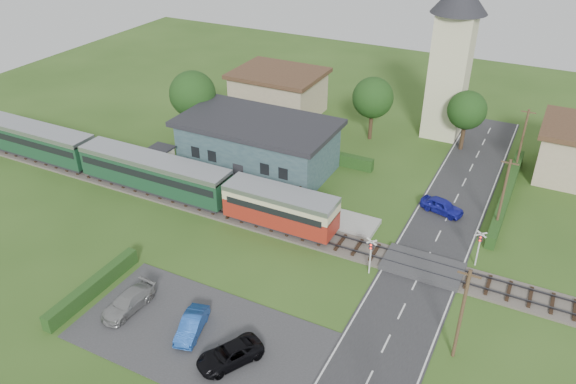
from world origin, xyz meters
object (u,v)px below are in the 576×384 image
at_px(car_on_road, 442,206).
at_px(car_park_dark, 230,355).
at_px(crossing_signal_near, 371,251).
at_px(car_park_silver, 128,302).
at_px(station_building, 258,144).
at_px(church_tower, 453,48).
at_px(train, 128,165).
at_px(house_west, 278,92).
at_px(pedestrian_near, 300,195).
at_px(crossing_signal_far, 479,243).
at_px(pedestrian_far, 176,168).
at_px(equipment_hut, 161,159).
at_px(car_park_blue, 192,325).

distance_m(car_on_road, car_park_dark, 25.16).
relative_size(crossing_signal_near, car_park_silver, 0.75).
bearing_deg(car_park_dark, station_building, 145.01).
bearing_deg(car_park_dark, church_tower, 114.54).
bearing_deg(car_on_road, train, 121.31).
xyz_separation_m(house_west, pedestrian_near, (12.49, -19.40, -1.35)).
bearing_deg(pedestrian_near, train, 30.18).
distance_m(church_tower, crossing_signal_near, 29.57).
bearing_deg(car_park_dark, crossing_signal_far, 84.74).
bearing_deg(house_west, crossing_signal_far, -35.77).
distance_m(train, pedestrian_far, 4.64).
distance_m(crossing_signal_far, car_park_silver, 26.87).
bearing_deg(church_tower, car_park_silver, -107.28).
relative_size(car_park_dark, pedestrian_far, 2.76).
xyz_separation_m(station_building, train, (-9.45, -8.99, -0.52)).
distance_m(train, crossing_signal_far, 33.14).
height_order(house_west, car_park_dark, house_west).
height_order(car_on_road, pedestrian_far, pedestrian_far).
xyz_separation_m(crossing_signal_near, car_park_silver, (-13.90, -11.77, -1.43)).
relative_size(equipment_hut, car_park_dark, 0.59).
bearing_deg(crossing_signal_far, pedestrian_far, 178.64).
relative_size(equipment_hut, car_park_silver, 0.58).
xyz_separation_m(church_tower, car_park_silver, (-12.50, -40.18, -9.51)).
bearing_deg(car_park_silver, crossing_signal_near, 44.18).
bearing_deg(train, car_park_silver, -49.87).
xyz_separation_m(train, church_tower, (24.45, 26.00, 8.05)).
relative_size(car_on_road, car_park_silver, 0.90).
xyz_separation_m(crossing_signal_near, pedestrian_near, (-8.91, 6.00, -0.70)).
bearing_deg(train, equipment_hut, 65.62).
bearing_deg(car_park_blue, house_west, 94.42).
relative_size(train, pedestrian_near, 21.79).
bearing_deg(church_tower, pedestrian_near, -108.54).
relative_size(crossing_signal_near, car_park_dark, 0.75).
bearing_deg(station_building, house_west, 109.65).
height_order(equipment_hut, car_park_blue, equipment_hut).
height_order(car_park_silver, pedestrian_near, pedestrian_near).
xyz_separation_m(station_building, crossing_signal_near, (16.40, -11.40, -0.55)).
relative_size(church_tower, pedestrian_near, 8.88).
height_order(crossing_signal_near, pedestrian_far, crossing_signal_near).
relative_size(crossing_signal_near, car_park_blue, 0.86).
xyz_separation_m(train, car_park_silver, (11.95, -14.18, -1.46)).
bearing_deg(crossing_signal_near, house_west, 130.11).
relative_size(church_tower, car_park_blue, 4.64).
bearing_deg(crossing_signal_near, car_park_silver, -139.75).
distance_m(equipment_hut, crossing_signal_near, 25.04).
xyz_separation_m(church_tower, car_park_blue, (-7.11, -40.00, -9.52)).
bearing_deg(pedestrian_near, church_tower, -90.36).
relative_size(station_building, crossing_signal_far, 4.88).
bearing_deg(car_park_blue, pedestrian_near, 76.53).
bearing_deg(equipment_hut, church_tower, 44.75).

